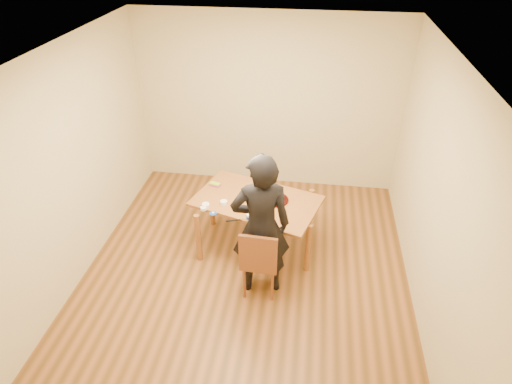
# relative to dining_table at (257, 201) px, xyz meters

# --- Properties ---
(room_shell) EXTENTS (4.00, 4.50, 2.70)m
(room_shell) POSITION_rel_dining_table_xyz_m (-0.06, -0.23, 0.62)
(room_shell) COLOR brown
(room_shell) RESTS_ON ground
(dining_table) EXTENTS (1.73, 1.32, 0.04)m
(dining_table) POSITION_rel_dining_table_xyz_m (0.00, 0.00, 0.00)
(dining_table) COLOR brown
(dining_table) RESTS_ON floor
(dining_chair) EXTENTS (0.39, 0.39, 0.04)m
(dining_chair) POSITION_rel_dining_table_xyz_m (0.15, -0.78, -0.28)
(dining_chair) COLOR brown
(dining_chair) RESTS_ON floor
(cake_plate) EXTENTS (0.31, 0.31, 0.02)m
(cake_plate) POSITION_rel_dining_table_xyz_m (0.25, 0.02, 0.03)
(cake_plate) COLOR red
(cake_plate) RESTS_ON dining_table
(cake) EXTENTS (0.20, 0.20, 0.06)m
(cake) POSITION_rel_dining_table_xyz_m (0.25, 0.02, 0.07)
(cake) COLOR white
(cake) RESTS_ON cake_plate
(frosting_dome) EXTENTS (0.19, 0.19, 0.03)m
(frosting_dome) POSITION_rel_dining_table_xyz_m (0.25, 0.02, 0.12)
(frosting_dome) COLOR white
(frosting_dome) RESTS_ON cake
(frosting_tub) EXTENTS (0.09, 0.09, 0.08)m
(frosting_tub) POSITION_rel_dining_table_xyz_m (-0.02, -0.42, 0.06)
(frosting_tub) COLOR white
(frosting_tub) RESTS_ON dining_table
(frosting_lid) EXTENTS (0.09, 0.09, 0.01)m
(frosting_lid) POSITION_rel_dining_table_xyz_m (-0.48, -0.36, 0.02)
(frosting_lid) COLOR #173F9B
(frosting_lid) RESTS_ON dining_table
(frosting_dollop) EXTENTS (0.04, 0.04, 0.02)m
(frosting_dollop) POSITION_rel_dining_table_xyz_m (-0.48, -0.36, 0.04)
(frosting_dollop) COLOR white
(frosting_dollop) RESTS_ON frosting_lid
(ramekin_green) EXTENTS (0.08, 0.08, 0.04)m
(ramekin_green) POSITION_rel_dining_table_xyz_m (-0.61, -0.30, 0.04)
(ramekin_green) COLOR white
(ramekin_green) RESTS_ON dining_table
(ramekin_yellow) EXTENTS (0.09, 0.09, 0.04)m
(ramekin_yellow) POSITION_rel_dining_table_xyz_m (-0.39, -0.15, 0.04)
(ramekin_yellow) COLOR white
(ramekin_yellow) RESTS_ON dining_table
(ramekin_multi) EXTENTS (0.09, 0.09, 0.04)m
(ramekin_multi) POSITION_rel_dining_table_xyz_m (-0.60, -0.24, 0.04)
(ramekin_multi) COLOR white
(ramekin_multi) RESTS_ON dining_table
(candy_box_pink) EXTENTS (0.14, 0.10, 0.02)m
(candy_box_pink) POSITION_rel_dining_table_xyz_m (-0.59, 0.24, 0.03)
(candy_box_pink) COLOR #DC3390
(candy_box_pink) RESTS_ON dining_table
(candy_box_green) EXTENTS (0.15, 0.10, 0.02)m
(candy_box_green) POSITION_rel_dining_table_xyz_m (-0.59, 0.25, 0.05)
(candy_box_green) COLOR #41A11D
(candy_box_green) RESTS_ON candy_box_pink
(spatula) EXTENTS (0.17, 0.07, 0.01)m
(spatula) POSITION_rel_dining_table_xyz_m (-0.21, -0.47, 0.02)
(spatula) COLOR black
(spatula) RESTS_ON dining_table
(person) EXTENTS (0.74, 0.56, 1.81)m
(person) POSITION_rel_dining_table_xyz_m (0.15, -0.73, 0.17)
(person) COLOR black
(person) RESTS_ON floor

